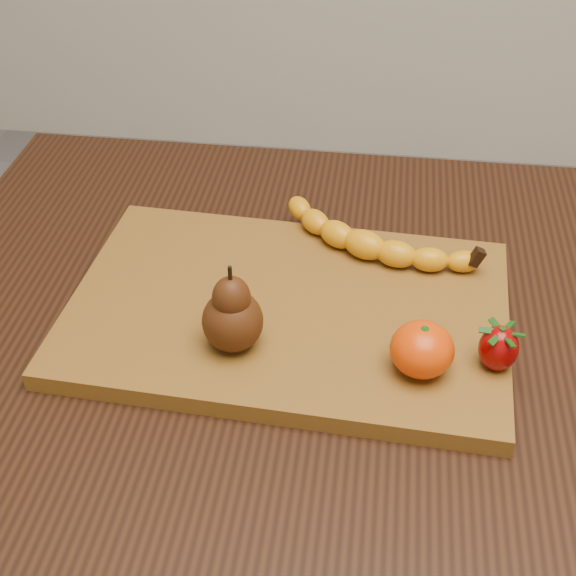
% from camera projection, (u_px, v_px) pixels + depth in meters
% --- Properties ---
extents(table, '(1.00, 0.70, 0.76)m').
position_uv_depth(table, '(360.00, 382.00, 0.91)').
color(table, black).
rests_on(table, ground).
extents(cutting_board, '(0.46, 0.32, 0.02)m').
position_uv_depth(cutting_board, '(288.00, 311.00, 0.84)').
color(cutting_board, brown).
rests_on(cutting_board, table).
extents(banana, '(0.21, 0.13, 0.03)m').
position_uv_depth(banana, '(365.00, 245.00, 0.88)').
color(banana, orange).
rests_on(banana, cutting_board).
extents(pear, '(0.06, 0.06, 0.09)m').
position_uv_depth(pear, '(232.00, 308.00, 0.75)').
color(pear, '#421F0A').
rests_on(pear, cutting_board).
extents(mandarin, '(0.07, 0.07, 0.05)m').
position_uv_depth(mandarin, '(422.00, 349.00, 0.74)').
color(mandarin, '#E13C02').
rests_on(mandarin, cutting_board).
extents(strawberry, '(0.04, 0.04, 0.05)m').
position_uv_depth(strawberry, '(499.00, 347.00, 0.74)').
color(strawberry, '#870304').
rests_on(strawberry, cutting_board).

